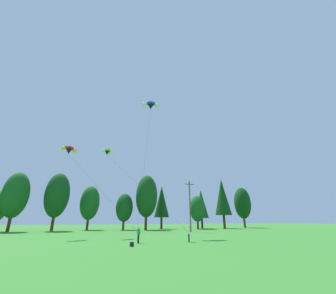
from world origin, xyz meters
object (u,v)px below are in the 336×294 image
(parafoil_kite_high_blue_white, at_px, (151,105))
(parafoil_kite_mid_lime_white, at_px, (107,152))
(parafoil_kite_far_red_yellow, at_px, (69,150))
(kite_flyer_mid, at_px, (189,233))
(kite_flyer_near, at_px, (139,233))
(backpack, at_px, (132,244))
(utility_pole, at_px, (190,204))

(parafoil_kite_high_blue_white, height_order, parafoil_kite_mid_lime_white, parafoil_kite_high_blue_white)
(parafoil_kite_far_red_yellow, bearing_deg, parafoil_kite_mid_lime_white, -0.81)
(parafoil_kite_mid_lime_white, bearing_deg, kite_flyer_mid, -50.79)
(kite_flyer_mid, height_order, parafoil_kite_far_red_yellow, parafoil_kite_far_red_yellow)
(parafoil_kite_high_blue_white, relative_size, parafoil_kite_mid_lime_white, 1.82)
(kite_flyer_near, xyz_separation_m, parafoil_kite_high_blue_white, (3.47, 10.81, 22.28))
(parafoil_kite_mid_lime_white, height_order, parafoil_kite_far_red_yellow, parafoil_kite_mid_lime_white)
(kite_flyer_mid, bearing_deg, backpack, -163.76)
(kite_flyer_mid, distance_m, parafoil_kite_far_red_yellow, 22.48)
(kite_flyer_near, distance_m, kite_flyer_mid, 5.67)
(backpack, bearing_deg, parafoil_kite_far_red_yellow, 109.08)
(parafoil_kite_mid_lime_white, bearing_deg, utility_pole, 20.76)
(kite_flyer_near, relative_size, parafoil_kite_high_blue_white, 0.07)
(kite_flyer_near, relative_size, parafoil_kite_mid_lime_white, 0.13)
(kite_flyer_mid, bearing_deg, parafoil_kite_mid_lime_white, 129.21)
(utility_pole, xyz_separation_m, parafoil_kite_mid_lime_white, (-17.79, -6.75, 7.79))
(kite_flyer_mid, height_order, backpack, kite_flyer_mid)
(backpack, bearing_deg, parafoil_kite_mid_lime_white, 87.98)
(parafoil_kite_high_blue_white, bearing_deg, utility_pole, 32.53)
(kite_flyer_near, height_order, parafoil_kite_high_blue_white, parafoil_kite_high_blue_white)
(parafoil_kite_high_blue_white, height_order, backpack, parafoil_kite_high_blue_white)
(parafoil_kite_high_blue_white, relative_size, parafoil_kite_far_red_yellow, 1.84)
(kite_flyer_near, height_order, parafoil_kite_mid_lime_white, parafoil_kite_mid_lime_white)
(kite_flyer_near, distance_m, parafoil_kite_high_blue_white, 25.01)
(utility_pole, distance_m, parafoil_kite_high_blue_white, 21.90)
(utility_pole, relative_size, backpack, 25.44)
(parafoil_kite_far_red_yellow, height_order, backpack, parafoil_kite_far_red_yellow)
(utility_pole, relative_size, kite_flyer_near, 6.02)
(utility_pole, distance_m, kite_flyer_mid, 20.53)
(kite_flyer_mid, xyz_separation_m, backpack, (-6.75, -1.97, -0.79))
(utility_pole, xyz_separation_m, backpack, (-15.20, -20.16, -5.15))
(backpack, bearing_deg, kite_flyer_near, 53.75)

